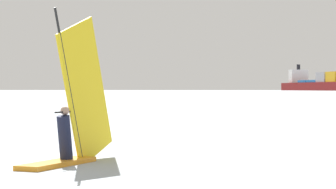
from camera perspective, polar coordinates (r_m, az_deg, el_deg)
The scene contains 3 objects.
ground_plane at distance 20.70m, azimuth -11.16°, elevation -4.74°, with size 4000.00×4000.00×0.00m, color #9EA8B2.
windsurfer at distance 18.43m, azimuth -7.48°, elevation -2.09°, with size 1.29×4.14×4.01m.
cargo_ship at distance 791.22m, azimuth 11.95°, elevation 0.84°, with size 85.22×157.84×29.91m.
Camera 1 is at (7.49, -19.21, 1.87)m, focal length 77.69 mm.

